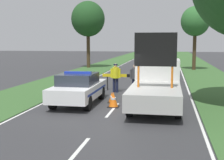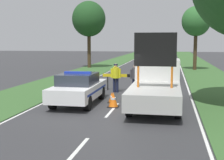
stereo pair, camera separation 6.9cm
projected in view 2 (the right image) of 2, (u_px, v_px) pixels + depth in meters
name	position (u px, v px, depth m)	size (l,w,h in m)	color
ground_plane	(111.00, 111.00, 13.59)	(160.00, 160.00, 0.00)	#333335
lane_markings	(139.00, 79.00, 25.47)	(7.36, 60.92, 0.01)	silver
grass_verge_left	(95.00, 69.00, 34.15)	(3.95, 120.00, 0.03)	#38602D
grass_verge_right	(202.00, 71.00, 32.03)	(3.95, 120.00, 0.03)	#38602D
police_car	(79.00, 88.00, 15.16)	(1.87, 4.57, 1.60)	white
work_truck	(156.00, 84.00, 14.68)	(2.17, 6.01, 3.39)	white
road_barrier	(127.00, 77.00, 19.24)	(3.06, 0.08, 1.02)	black
police_officer	(116.00, 75.00, 18.52)	(0.62, 0.39, 1.72)	#191E38
pedestrian_civilian	(135.00, 76.00, 18.27)	(0.61, 0.39, 1.69)	#191E38
traffic_cone_near_police	(112.00, 97.00, 15.49)	(0.39, 0.39, 0.54)	black
traffic_cone_centre_front	(113.00, 100.00, 14.43)	(0.51, 0.51, 0.70)	black
queued_car_van_white	(162.00, 70.00, 24.59)	(1.88, 4.25, 1.54)	silver
queued_car_suv_grey	(165.00, 64.00, 30.82)	(1.80, 4.32, 1.49)	slate
roadside_tree_near_right	(89.00, 19.00, 35.29)	(3.79, 3.79, 7.54)	#42301E
roadside_tree_mid_right	(196.00, 22.00, 32.48)	(2.98, 2.98, 6.69)	#42301E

